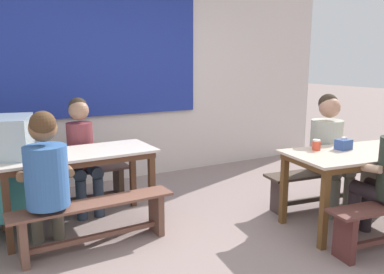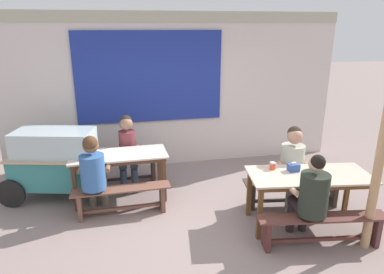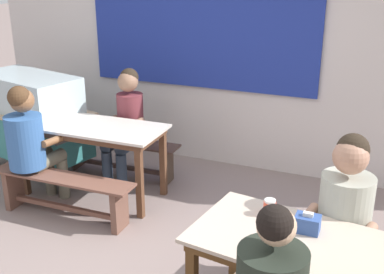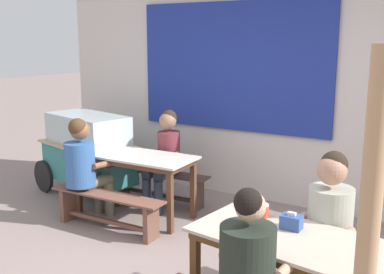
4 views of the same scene
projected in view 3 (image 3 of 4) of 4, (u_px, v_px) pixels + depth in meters
ground_plane at (145, 274)px, 3.76m from camera, size 40.00×40.00×0.00m
backdrop_wall at (241, 35)px, 5.31m from camera, size 6.52×0.23×2.94m
dining_table_far at (91, 133)px, 4.82m from camera, size 1.52×0.68×0.77m
dining_table_near at (330, 261)px, 2.74m from camera, size 1.73×0.94×0.77m
bench_far_back at (119, 153)px, 5.42m from camera, size 1.43×0.31×0.43m
bench_far_front at (63, 191)px, 4.50m from camera, size 1.44×0.30×0.43m
bench_near_back at (345, 272)px, 3.30m from camera, size 1.55×0.49×0.43m
food_cart at (31, 117)px, 5.42m from camera, size 1.83×1.11×1.14m
person_left_back_turned at (30, 140)px, 4.53m from camera, size 0.47×0.58×1.26m
person_right_near_table at (342, 216)px, 3.13m from camera, size 0.51×0.56×1.29m
person_center_facing at (127, 120)px, 5.14m from camera, size 0.40×0.56×1.25m
tissue_box at (307, 223)px, 2.88m from camera, size 0.15×0.11×0.13m
condiment_jar at (270, 207)px, 3.07m from camera, size 0.08×0.08×0.11m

